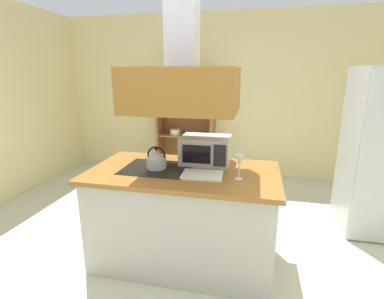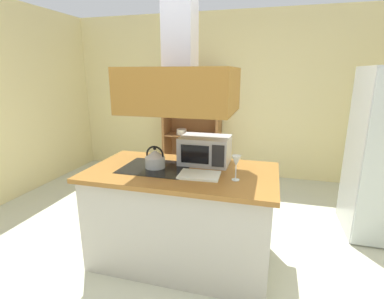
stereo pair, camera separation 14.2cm
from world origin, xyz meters
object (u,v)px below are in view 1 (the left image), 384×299
kettle (156,159)px  cutting_board (202,175)px  microwave (206,150)px  dish_cabinet (186,130)px  wine_glass_on_counter (240,161)px

kettle → cutting_board: size_ratio=0.60×
kettle → microwave: size_ratio=0.44×
dish_cabinet → cutting_board: dish_cabinet is taller
cutting_board → microwave: size_ratio=0.74×
cutting_board → wine_glass_on_counter: (0.30, -0.01, 0.14)m
cutting_board → microwave: bearing=95.6°
microwave → dish_cabinet: bearing=108.4°
dish_cabinet → wine_glass_on_counter: dish_cabinet is taller
cutting_board → microwave: microwave is taller
microwave → wine_glass_on_counter: 0.51m
microwave → kettle: bearing=-147.5°
kettle → wine_glass_on_counter: size_ratio=0.99×
dish_cabinet → kettle: (0.31, -2.41, 0.21)m
kettle → microwave: bearing=32.5°
dish_cabinet → cutting_board: bearing=-73.4°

